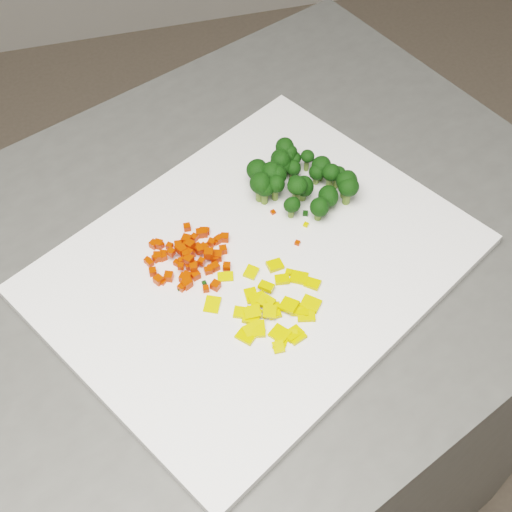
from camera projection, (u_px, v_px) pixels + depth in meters
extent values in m
cube|color=#494947|center=(225.00, 424.00, 1.20)|extent=(1.12, 0.97, 0.90)
cube|color=white|center=(256.00, 264.00, 0.83)|extent=(0.59, 0.55, 0.01)
cube|color=red|center=(193.00, 267.00, 0.80)|extent=(0.01, 0.01, 0.01)
cube|color=red|center=(225.00, 238.00, 0.84)|extent=(0.01, 0.01, 0.01)
cube|color=red|center=(184.00, 253.00, 0.82)|extent=(0.01, 0.01, 0.01)
cube|color=red|center=(201.00, 261.00, 0.81)|extent=(0.01, 0.01, 0.01)
cube|color=red|center=(150.00, 263.00, 0.82)|extent=(0.01, 0.01, 0.01)
cube|color=red|center=(203.00, 248.00, 0.83)|extent=(0.01, 0.01, 0.01)
cube|color=red|center=(182.00, 287.00, 0.80)|extent=(0.01, 0.01, 0.01)
cube|color=red|center=(206.00, 289.00, 0.80)|extent=(0.01, 0.01, 0.01)
cube|color=red|center=(179.00, 249.00, 0.82)|extent=(0.01, 0.01, 0.01)
cube|color=red|center=(178.00, 245.00, 0.83)|extent=(0.01, 0.01, 0.01)
cube|color=red|center=(216.00, 285.00, 0.80)|extent=(0.01, 0.01, 0.01)
cube|color=red|center=(156.00, 258.00, 0.82)|extent=(0.01, 0.01, 0.01)
cube|color=red|center=(190.00, 245.00, 0.82)|extent=(0.01, 0.01, 0.01)
cube|color=red|center=(187.00, 244.00, 0.84)|extent=(0.01, 0.01, 0.01)
cube|color=red|center=(212.00, 268.00, 0.82)|extent=(0.01, 0.01, 0.01)
cube|color=red|center=(187.00, 282.00, 0.80)|extent=(0.01, 0.01, 0.01)
cube|color=red|center=(153.00, 272.00, 0.81)|extent=(0.01, 0.01, 0.01)
cube|color=red|center=(190.00, 257.00, 0.82)|extent=(0.01, 0.01, 0.01)
cube|color=red|center=(200.00, 250.00, 0.82)|extent=(0.01, 0.01, 0.01)
cube|color=red|center=(171.00, 251.00, 0.83)|extent=(0.01, 0.01, 0.01)
cube|color=red|center=(214.00, 259.00, 0.82)|extent=(0.01, 0.01, 0.01)
cube|color=red|center=(218.00, 256.00, 0.82)|extent=(0.01, 0.01, 0.01)
cube|color=red|center=(186.00, 240.00, 0.84)|extent=(0.01, 0.01, 0.01)
cube|color=red|center=(227.00, 267.00, 0.82)|extent=(0.01, 0.01, 0.01)
cube|color=red|center=(187.00, 227.00, 0.85)|extent=(0.01, 0.01, 0.01)
cube|color=red|center=(195.00, 275.00, 0.81)|extent=(0.01, 0.01, 0.01)
cube|color=red|center=(184.00, 278.00, 0.81)|extent=(0.01, 0.01, 0.01)
cube|color=red|center=(222.00, 237.00, 0.84)|extent=(0.01, 0.01, 0.01)
cube|color=red|center=(160.00, 245.00, 0.84)|extent=(0.01, 0.01, 0.01)
cube|color=red|center=(210.00, 269.00, 0.81)|extent=(0.01, 0.01, 0.01)
cube|color=red|center=(182.00, 250.00, 0.82)|extent=(0.01, 0.01, 0.01)
cube|color=red|center=(169.00, 276.00, 0.81)|extent=(0.01, 0.01, 0.01)
cube|color=red|center=(189.00, 253.00, 0.82)|extent=(0.01, 0.01, 0.01)
cube|color=red|center=(163.00, 257.00, 0.83)|extent=(0.01, 0.01, 0.01)
cube|color=red|center=(158.00, 280.00, 0.80)|extent=(0.01, 0.01, 0.01)
cube|color=red|center=(198.00, 248.00, 0.83)|extent=(0.01, 0.01, 0.01)
cube|color=red|center=(187.00, 277.00, 0.81)|extent=(0.01, 0.01, 0.01)
cube|color=red|center=(177.00, 263.00, 0.82)|extent=(0.01, 0.01, 0.01)
cube|color=red|center=(215.00, 259.00, 0.82)|extent=(0.01, 0.01, 0.01)
cube|color=red|center=(170.00, 246.00, 0.84)|extent=(0.01, 0.01, 0.01)
cube|color=red|center=(219.00, 239.00, 0.84)|extent=(0.01, 0.01, 0.01)
cube|color=red|center=(185.00, 254.00, 0.81)|extent=(0.01, 0.01, 0.01)
cube|color=red|center=(215.00, 267.00, 0.82)|extent=(0.01, 0.01, 0.01)
cube|color=red|center=(187.00, 284.00, 0.80)|extent=(0.01, 0.01, 0.01)
cube|color=red|center=(194.00, 265.00, 0.82)|extent=(0.01, 0.01, 0.01)
cube|color=red|center=(154.00, 244.00, 0.84)|extent=(0.01, 0.01, 0.01)
cube|color=red|center=(189.00, 266.00, 0.82)|extent=(0.01, 0.01, 0.01)
cube|color=red|center=(148.00, 261.00, 0.82)|extent=(0.01, 0.01, 0.01)
cube|color=red|center=(171.00, 252.00, 0.82)|extent=(0.01, 0.01, 0.01)
cube|color=red|center=(194.00, 238.00, 0.84)|extent=(0.01, 0.01, 0.01)
cube|color=red|center=(181.00, 266.00, 0.81)|extent=(0.01, 0.01, 0.01)
cube|color=red|center=(200.00, 233.00, 0.85)|extent=(0.01, 0.01, 0.01)
cube|color=red|center=(158.00, 244.00, 0.84)|extent=(0.01, 0.01, 0.01)
cube|color=red|center=(188.00, 260.00, 0.81)|extent=(0.01, 0.01, 0.01)
cube|color=red|center=(163.00, 254.00, 0.83)|extent=(0.01, 0.01, 0.01)
cube|color=red|center=(181.00, 261.00, 0.81)|extent=(0.01, 0.01, 0.01)
cube|color=red|center=(206.00, 247.00, 0.83)|extent=(0.01, 0.01, 0.01)
cube|color=red|center=(223.00, 250.00, 0.83)|extent=(0.01, 0.01, 0.01)
cube|color=red|center=(158.00, 257.00, 0.82)|extent=(0.01, 0.01, 0.01)
cube|color=red|center=(207.00, 231.00, 0.85)|extent=(0.01, 0.01, 0.01)
cube|color=red|center=(208.00, 271.00, 0.81)|extent=(0.01, 0.01, 0.01)
cube|color=red|center=(190.00, 254.00, 0.83)|extent=(0.01, 0.01, 0.01)
cube|color=red|center=(209.00, 254.00, 0.82)|extent=(0.01, 0.01, 0.01)
cube|color=red|center=(204.00, 232.00, 0.85)|extent=(0.01, 0.01, 0.01)
cube|color=red|center=(212.00, 243.00, 0.84)|extent=(0.01, 0.01, 0.01)
cube|color=gold|center=(240.00, 312.00, 0.78)|extent=(0.02, 0.02, 0.01)
cube|color=gold|center=(257.00, 328.00, 0.77)|extent=(0.02, 0.02, 0.01)
cube|color=gold|center=(273.00, 311.00, 0.78)|extent=(0.01, 0.02, 0.01)
cube|color=gold|center=(273.00, 309.00, 0.78)|extent=(0.02, 0.02, 0.01)
cube|color=gold|center=(289.00, 305.00, 0.78)|extent=(0.03, 0.03, 0.01)
cube|color=gold|center=(289.00, 336.00, 0.76)|extent=(0.02, 0.02, 0.01)
cube|color=gold|center=(280.00, 334.00, 0.76)|extent=(0.03, 0.03, 0.01)
cube|color=gold|center=(294.00, 334.00, 0.76)|extent=(0.02, 0.02, 0.01)
cube|color=gold|center=(282.00, 279.00, 0.81)|extent=(0.02, 0.02, 0.01)
cube|color=gold|center=(279.00, 347.00, 0.75)|extent=(0.01, 0.01, 0.01)
cube|color=gold|center=(270.00, 311.00, 0.78)|extent=(0.02, 0.02, 0.01)
cube|color=gold|center=(306.00, 315.00, 0.78)|extent=(0.02, 0.02, 0.01)
cube|color=gold|center=(252.00, 312.00, 0.78)|extent=(0.02, 0.02, 0.01)
cube|color=gold|center=(312.00, 284.00, 0.80)|extent=(0.02, 0.02, 0.01)
cube|color=gold|center=(258.00, 300.00, 0.79)|extent=(0.02, 0.02, 0.01)
cube|color=gold|center=(251.00, 296.00, 0.79)|extent=(0.01, 0.02, 0.00)
cube|color=gold|center=(246.00, 337.00, 0.76)|extent=(0.02, 0.02, 0.01)
cube|color=gold|center=(280.00, 344.00, 0.76)|extent=(0.02, 0.02, 0.01)
cube|color=gold|center=(259.00, 329.00, 0.77)|extent=(0.02, 0.02, 0.01)
cube|color=gold|center=(225.00, 277.00, 0.81)|extent=(0.02, 0.02, 0.01)
cube|color=gold|center=(252.00, 329.00, 0.77)|extent=(0.02, 0.02, 0.01)
cube|color=gold|center=(299.00, 277.00, 0.81)|extent=(0.03, 0.02, 0.01)
cube|color=gold|center=(266.00, 301.00, 0.78)|extent=(0.02, 0.02, 0.01)
cube|color=gold|center=(295.00, 335.00, 0.76)|extent=(0.02, 0.03, 0.01)
cube|color=gold|center=(251.00, 272.00, 0.81)|extent=(0.02, 0.02, 0.01)
cube|color=gold|center=(252.00, 316.00, 0.78)|extent=(0.03, 0.03, 0.01)
cube|color=gold|center=(300.00, 310.00, 0.78)|extent=(0.02, 0.02, 0.01)
cube|color=gold|center=(266.00, 286.00, 0.80)|extent=(0.02, 0.02, 0.01)
cube|color=gold|center=(311.00, 304.00, 0.79)|extent=(0.03, 0.03, 0.01)
cube|color=gold|center=(275.00, 265.00, 0.82)|extent=(0.02, 0.02, 0.01)
cube|color=gold|center=(212.00, 305.00, 0.79)|extent=(0.02, 0.03, 0.01)
cube|color=black|center=(204.00, 283.00, 0.81)|extent=(0.01, 0.01, 0.00)
cube|color=black|center=(180.00, 289.00, 0.80)|extent=(0.00, 0.00, 0.00)
cube|color=gold|center=(289.00, 272.00, 0.81)|extent=(0.01, 0.01, 0.01)
cube|color=red|center=(163.00, 282.00, 0.81)|extent=(0.01, 0.01, 0.00)
cube|color=gold|center=(306.00, 225.00, 0.86)|extent=(0.01, 0.01, 0.00)
cube|color=red|center=(297.00, 243.00, 0.84)|extent=(0.01, 0.01, 0.00)
cube|color=red|center=(217.00, 241.00, 0.84)|extent=(0.01, 0.01, 0.01)
cube|color=red|center=(273.00, 212.00, 0.87)|extent=(0.01, 0.01, 0.00)
cube|color=black|center=(305.00, 213.00, 0.87)|extent=(0.01, 0.01, 0.00)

